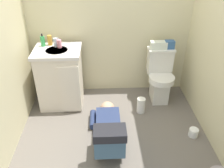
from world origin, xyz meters
TOP-DOWN VIEW (x-y plane):
  - ground_plane at (0.00, 0.00)m, footprint 2.72×3.17m
  - wall_back at (0.00, 1.12)m, footprint 2.38×0.08m
  - toilet at (0.69, 0.79)m, footprint 0.36×0.46m
  - vanity_cabinet at (-0.68, 0.75)m, footprint 0.60×0.53m
  - faucet at (-0.69, 0.89)m, footprint 0.02×0.02m
  - person_plumber at (-0.07, -0.07)m, footprint 0.39×1.06m
  - tissue_box at (0.65, 0.88)m, footprint 0.22×0.11m
  - toiletry_bag at (0.80, 0.88)m, footprint 0.12×0.09m
  - soap_dispenser at (-0.88, 0.87)m, footprint 0.06×0.06m
  - bottle_amber at (-0.79, 0.90)m, footprint 0.06×0.06m
  - bottle_clear at (-0.71, 0.84)m, footprint 0.05×0.05m
  - bottle_pink at (-0.66, 0.81)m, footprint 0.06×0.06m
  - paper_towel_roll at (0.39, 0.47)m, footprint 0.11×0.11m
  - toilet_paper_roll at (0.95, -0.02)m, footprint 0.11×0.11m

SIDE VIEW (x-z plane):
  - ground_plane at x=0.00m, z-range -0.04..0.00m
  - toilet_paper_roll at x=0.95m, z-range 0.00..0.10m
  - paper_towel_roll at x=0.39m, z-range 0.00..0.22m
  - person_plumber at x=-0.07m, z-range -0.08..0.44m
  - toilet at x=0.69m, z-range -0.01..0.74m
  - vanity_cabinet at x=-0.68m, z-range 0.01..0.83m
  - tissue_box at x=0.65m, z-range 0.75..0.85m
  - toiletry_bag at x=0.80m, z-range 0.75..0.86m
  - faucet at x=-0.69m, z-range 0.82..0.92m
  - bottle_pink at x=-0.66m, z-range 0.82..0.93m
  - bottle_clear at x=-0.71m, z-range 0.82..0.94m
  - bottle_amber at x=-0.79m, z-range 0.82..0.95m
  - soap_dispenser at x=-0.88m, z-range 0.80..0.97m
  - wall_back at x=0.00m, z-range 0.00..2.40m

